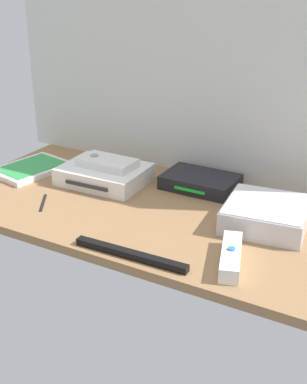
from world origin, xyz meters
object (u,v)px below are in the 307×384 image
Objects in this scene: remote_wand at (231,257)px; network_router at (200,182)px; game_console at (104,174)px; stylus_pen at (43,202)px; game_case at (31,168)px; remote_classic_pad at (107,162)px; sensor_bar at (130,254)px; mini_computer at (266,214)px.

network_router is at bearing 105.51° from remote_wand.
game_console reaches higher than stylus_pen.
game_case is 21.60cm from stylus_pen.
game_case is 2.36× the size of stylus_pen.
remote_classic_pad reaches higher than sensor_bar.
remote_classic_pad reaches higher than mini_computer.
remote_classic_pad reaches higher than stylus_pen.
remote_wand is (64.36, -17.75, 0.75)cm from game_case.
remote_classic_pad is at bearing 175.52° from mini_computer.
sensor_bar is at bearing -48.75° from remote_classic_pad.
stylus_pen is (-49.00, -14.68, -2.29)cm from mini_computer.
mini_computer is at bearing -28.91° from network_router.
network_router is at bearing 150.77° from mini_computer.
remote_classic_pad is at bearing 36.06° from game_console.
game_console is 1.48× the size of remote_classic_pad.
mini_computer is 1.30× the size of remote_classic_pad.
game_case is at bearing -173.55° from game_console.
sensor_bar is (-17.53, -7.37, -0.81)cm from remote_wand.
game_case is 46.10cm from network_router.
network_router is 1.24× the size of remote_classic_pad.
game_case is 1.46× the size of remote_classic_pad.
remote_classic_pad is (-41.98, 21.45, 3.90)cm from remote_wand.
remote_wand is (42.65, -20.92, -0.69)cm from game_console.
remote_wand is (-0.80, -18.09, -1.13)cm from mini_computer.
game_console is at bearing 135.59° from remote_wand.
mini_computer is at bearing 69.20° from remote_wand.
sensor_bar reaches higher than stylus_pen.
game_console is at bearing 130.01° from sensor_bar.
mini_computer reaches higher than stylus_pen.
network_router reaches higher than game_case.
mini_computer is 0.89× the size of game_case.
mini_computer is 1.04× the size of network_router.
remote_wand is at bearing -27.99° from game_console.
remote_wand is at bearing -55.89° from network_router.
remote_classic_pad reaches higher than remote_wand.
network_router reaches higher than sensor_bar.
network_router is (44.53, 11.88, 0.94)cm from game_case.
mini_computer is at bearing -3.54° from remote_classic_pad.
remote_wand is at bearing -4.05° from stylus_pen.
game_case is 23.16cm from remote_classic_pad.
remote_wand reaches higher than game_case.
network_router is 0.75× the size of sensor_bar.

